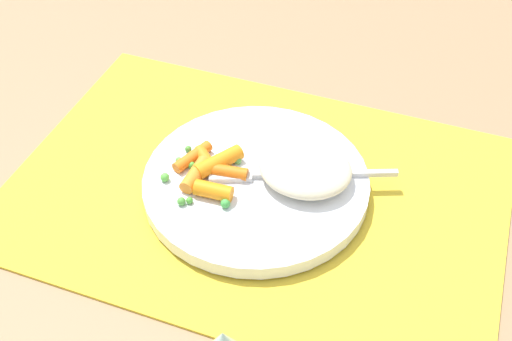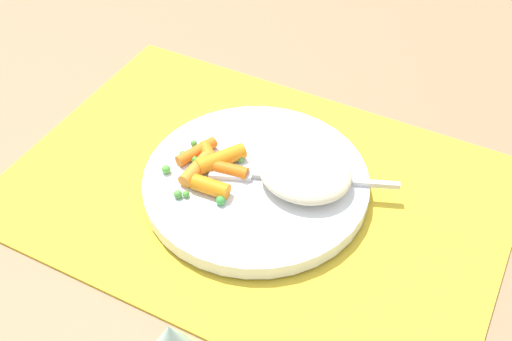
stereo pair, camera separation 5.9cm
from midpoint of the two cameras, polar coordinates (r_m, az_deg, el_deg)
The scene contains 7 objects.
ground_plane at distance 0.68m, azimuth 2.48°, elevation -2.03°, with size 2.40×2.40×0.00m, color #997551.
placemat at distance 0.68m, azimuth 2.49°, elevation -1.86°, with size 0.52×0.36×0.01m, color gold.
plate at distance 0.67m, azimuth 2.52°, elevation -1.21°, with size 0.24×0.24×0.02m, color white.
rice_mound at distance 0.66m, azimuth 7.00°, elevation -0.30°, with size 0.10×0.09×0.03m, color beige.
carrot_portion at distance 0.67m, azimuth -1.51°, elevation 0.33°, with size 0.08×0.08×0.02m.
pea_scatter at distance 0.66m, azimuth -2.87°, elevation -0.48°, with size 0.08×0.08×0.01m.
fork at distance 0.66m, azimuth 5.04°, elevation -0.72°, with size 0.19×0.08×0.01m.
Camera 2 is at (-0.22, 0.42, 0.49)m, focal length 44.68 mm.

